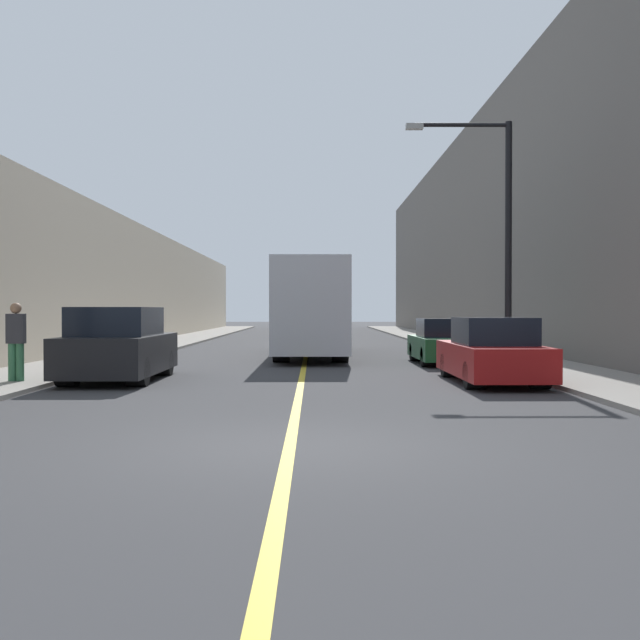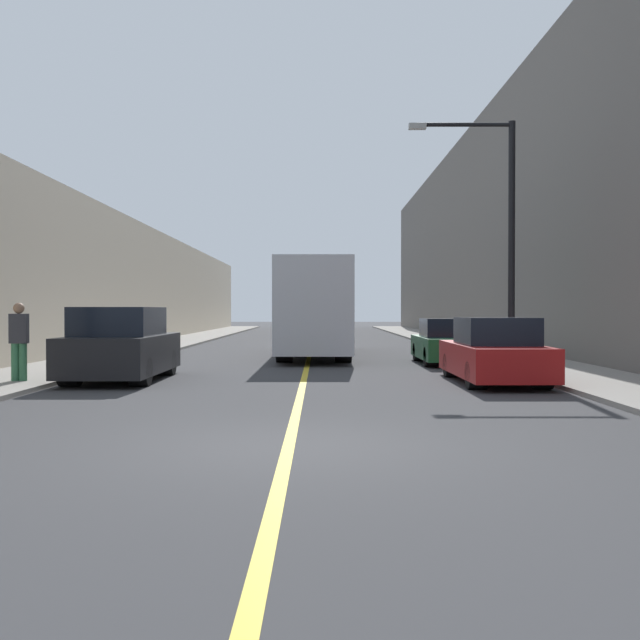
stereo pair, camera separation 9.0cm
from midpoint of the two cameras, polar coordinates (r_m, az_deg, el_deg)
The scene contains 12 objects.
ground_plane at distance 9.69m, azimuth -2.60°, elevation -9.65°, with size 200.00×200.00×0.00m, color #38383A.
sidewalk_left at distance 40.26m, azimuth -11.19°, elevation -1.66°, with size 2.90×72.00×0.10m, color gray.
sidewalk_right at distance 40.14m, azimuth 9.28°, elevation -1.66°, with size 2.90×72.00×0.10m, color gray.
building_row_left at distance 41.03m, azimuth -15.94°, elevation 2.61°, with size 4.00×72.00×6.17m, color beige.
building_row_right at distance 41.03m, azimuth 14.08°, elevation 6.53°, with size 4.00×72.00×11.77m, color #66605B.
road_center_line at distance 39.56m, azimuth -0.97°, elevation -1.76°, with size 0.16×72.00×0.01m, color gold.
bus at distance 28.56m, azimuth -0.77°, elevation 0.97°, with size 2.52×11.68×3.45m.
parked_suv_left at distance 19.10m, azimuth -15.25°, elevation -1.97°, with size 2.05×4.66×1.82m.
car_right_near at distance 18.37m, azimuth 12.82°, elevation -2.51°, with size 1.85×4.79×1.57m.
car_right_mid at distance 24.52m, azimuth 9.35°, elevation -1.77°, with size 1.85×4.27×1.48m.
street_lamp_right at distance 22.58m, azimuth 13.28°, elevation 7.14°, with size 3.10×0.24×7.14m.
pedestrian at distance 18.69m, azimuth -22.28°, elevation -1.46°, with size 0.40×0.25×1.81m.
Camera 1 is at (0.31, -9.52, 1.75)m, focal length 42.00 mm.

